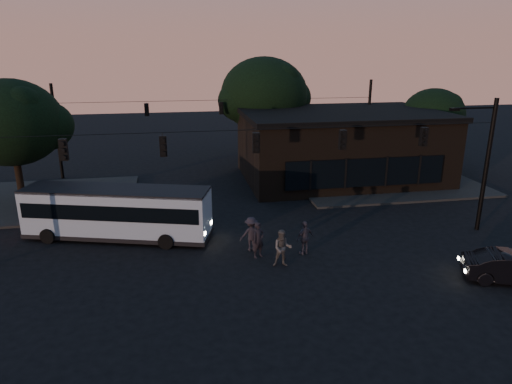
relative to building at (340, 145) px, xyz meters
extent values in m
plane|color=black|center=(-9.00, -15.97, -2.71)|extent=(120.00, 120.00, 0.00)
cube|color=black|center=(3.00, -1.97, -2.63)|extent=(14.00, 10.00, 0.15)
cube|color=black|center=(-23.00, -1.97, -2.63)|extent=(14.00, 10.00, 0.15)
cube|color=black|center=(0.00, 0.03, -0.21)|extent=(15.00, 10.00, 5.00)
cube|color=black|center=(0.00, 0.03, 2.49)|extent=(15.40, 10.40, 0.40)
cube|color=black|center=(0.00, -5.09, -0.91)|extent=(11.50, 0.18, 2.00)
cylinder|color=black|center=(-5.00, 6.03, -0.71)|extent=(0.44, 0.44, 4.00)
ellipsoid|color=black|center=(-5.00, 6.03, 3.49)|extent=(7.60, 7.60, 6.46)
cylinder|color=black|center=(9.00, 2.03, -1.21)|extent=(0.44, 0.44, 3.00)
ellipsoid|color=black|center=(9.00, 2.03, 1.94)|extent=(5.20, 5.20, 4.42)
cylinder|color=black|center=(-23.00, -2.97, -0.91)|extent=(0.44, 0.44, 3.60)
ellipsoid|color=black|center=(-23.00, -2.97, 2.87)|extent=(6.40, 6.40, 5.44)
cylinder|color=black|center=(4.00, -11.97, 1.04)|extent=(0.24, 0.24, 7.50)
cylinder|color=black|center=(-9.00, -11.97, 3.49)|extent=(26.00, 0.03, 0.03)
cube|color=black|center=(-18.00, -11.97, 2.84)|extent=(0.34, 0.30, 1.00)
cube|color=black|center=(-13.50, -11.97, 2.84)|extent=(0.34, 0.30, 1.00)
cube|color=black|center=(-9.00, -11.97, 2.84)|extent=(0.34, 0.30, 1.00)
cube|color=black|center=(-4.50, -11.97, 2.84)|extent=(0.34, 0.30, 1.00)
cube|color=black|center=(0.00, -11.97, 2.84)|extent=(0.34, 0.30, 1.00)
cylinder|color=black|center=(-22.00, 4.03, 1.04)|extent=(0.24, 0.24, 7.50)
cylinder|color=black|center=(4.00, 4.03, 1.04)|extent=(0.24, 0.24, 7.50)
cylinder|color=black|center=(-9.00, 4.03, 3.29)|extent=(26.00, 0.03, 0.03)
cube|color=black|center=(-15.00, 4.03, 2.64)|extent=(0.34, 0.30, 1.00)
cube|color=black|center=(-9.00, 4.03, 2.64)|extent=(0.34, 0.30, 1.00)
cube|color=black|center=(-3.00, 4.03, 2.64)|extent=(0.34, 0.30, 1.00)
cube|color=#8EA1B5|center=(-16.23, -9.53, -1.12)|extent=(10.24, 5.07, 2.37)
cube|color=black|center=(-16.23, -9.53, -0.89)|extent=(9.87, 4.99, 0.82)
cube|color=black|center=(-16.23, -9.53, 0.07)|extent=(10.24, 5.07, 0.14)
cube|color=black|center=(-16.23, -9.53, -2.39)|extent=(10.35, 5.15, 0.23)
cylinder|color=black|center=(-19.91, -9.60, -2.30)|extent=(0.85, 0.45, 0.82)
cylinder|color=black|center=(-19.25, -7.42, -2.30)|extent=(0.85, 0.45, 0.82)
cylinder|color=black|center=(-13.68, -11.48, -2.30)|extent=(0.85, 0.45, 0.82)
cylinder|color=black|center=(-13.02, -9.30, -2.30)|extent=(0.85, 0.45, 0.82)
imported|color=black|center=(-9.12, -13.28, -1.79)|extent=(0.80, 0.70, 1.84)
imported|color=#45413E|center=(-8.18, -14.48, -1.79)|extent=(0.99, 0.82, 1.84)
imported|color=#342F3A|center=(-6.75, -13.36, -1.83)|extent=(1.12, 0.85, 1.76)
imported|color=black|center=(-9.33, -12.43, -1.80)|extent=(1.22, 0.77, 1.81)
camera|label=1|loc=(-12.99, -33.81, 7.22)|focal=32.00mm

